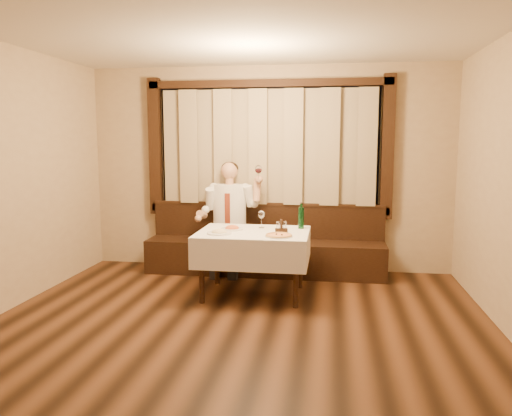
# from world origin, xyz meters

# --- Properties ---
(room) EXTENTS (5.01, 6.01, 2.81)m
(room) POSITION_xyz_m (-0.00, 0.97, 1.50)
(room) COLOR black
(room) RESTS_ON ground
(banquette) EXTENTS (3.20, 0.61, 0.94)m
(banquette) POSITION_xyz_m (0.00, 2.72, 0.31)
(banquette) COLOR black
(banquette) RESTS_ON ground
(dining_table) EXTENTS (1.27, 0.97, 0.76)m
(dining_table) POSITION_xyz_m (0.00, 1.70, 0.65)
(dining_table) COLOR black
(dining_table) RESTS_ON ground
(pizza) EXTENTS (0.30, 0.30, 0.03)m
(pizza) POSITION_xyz_m (0.32, 1.43, 0.77)
(pizza) COLOR white
(pizza) RESTS_ON dining_table
(pasta_red) EXTENTS (0.27, 0.27, 0.09)m
(pasta_red) POSITION_xyz_m (-0.26, 1.77, 0.79)
(pasta_red) COLOR white
(pasta_red) RESTS_ON dining_table
(pasta_cream) EXTENTS (0.28, 0.28, 0.09)m
(pasta_cream) POSITION_xyz_m (-0.36, 1.50, 0.79)
(pasta_cream) COLOR white
(pasta_cream) RESTS_ON dining_table
(green_bottle) EXTENTS (0.07, 0.07, 0.31)m
(green_bottle) POSITION_xyz_m (0.53, 1.97, 0.89)
(green_bottle) COLOR #104C20
(green_bottle) RESTS_ON dining_table
(table_wine_glass) EXTENTS (0.08, 0.08, 0.21)m
(table_wine_glass) POSITION_xyz_m (0.06, 1.93, 0.91)
(table_wine_glass) COLOR white
(table_wine_glass) RESTS_ON dining_table
(cruet_caddy) EXTENTS (0.15, 0.10, 0.14)m
(cruet_caddy) POSITION_xyz_m (0.32, 1.70, 0.81)
(cruet_caddy) COLOR black
(cruet_caddy) RESTS_ON dining_table
(seated_man) EXTENTS (0.85, 0.63, 1.50)m
(seated_man) POSITION_xyz_m (-0.48, 2.63, 0.86)
(seated_man) COLOR black
(seated_man) RESTS_ON ground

